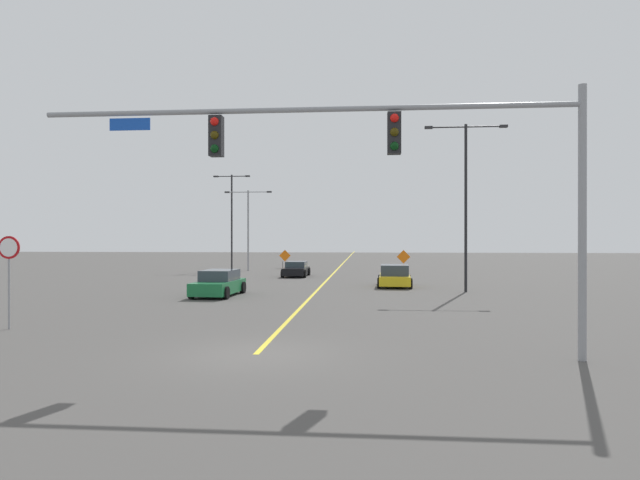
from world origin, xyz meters
The scene contains 12 objects.
ground centered at (0.00, 0.00, 0.00)m, with size 210.16×210.16×0.00m, color #4C4947.
road_centre_stripe centered at (0.00, 58.38, 0.00)m, with size 0.16×116.76×0.01m.
traffic_signal_assembly centered at (3.41, -0.01, 5.14)m, with size 13.87×0.44×6.79m.
stop_sign centered at (-8.95, 3.18, 2.17)m, with size 0.76×0.07×3.09m.
street_lamp_far_right centered at (-8.24, 36.38, 4.58)m, with size 4.46×0.24×7.55m.
street_lamp_mid_left centered at (-10.08, 37.45, 5.36)m, with size 3.55×0.24×9.17m.
street_lamp_mid_right centered at (8.43, 17.27, 5.58)m, with size 4.58×0.24×9.45m.
construction_sign_left_shoulder centered at (6.28, 36.81, 1.24)m, with size 1.25×0.22×1.96m.
construction_sign_median_near centered at (-5.46, 41.13, 1.18)m, with size 1.19×0.05×1.87m.
car_black_far centered at (-2.73, 29.01, 0.57)m, with size 1.94×4.13×1.20m.
car_green_passing centered at (-4.89, 14.12, 0.64)m, with size 2.18×4.39×1.35m.
car_yellow_distant centered at (4.62, 20.42, 0.65)m, with size 2.24×4.33×1.38m.
Camera 1 is at (2.85, -13.80, 3.00)m, focal length 30.44 mm.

